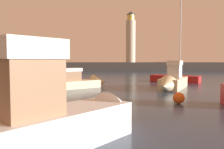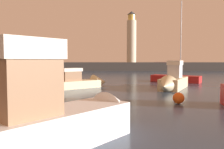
# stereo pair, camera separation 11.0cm
# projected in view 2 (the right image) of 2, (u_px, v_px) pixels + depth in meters

# --- Properties ---
(ground_plane) EXTENTS (220.00, 220.00, 0.00)m
(ground_plane) POSITION_uv_depth(u_px,v_px,m) (108.00, 81.00, 33.94)
(ground_plane) COLOR #2D3D51
(breakwater) EXTENTS (61.45, 4.24, 2.34)m
(breakwater) POSITION_uv_depth(u_px,v_px,m) (113.00, 67.00, 65.65)
(breakwater) COLOR #423F3D
(breakwater) RESTS_ON ground_plane
(lighthouse) EXTENTS (2.59, 2.59, 13.94)m
(lighthouse) POSITION_uv_depth(u_px,v_px,m) (132.00, 38.00, 65.07)
(lighthouse) COLOR beige
(lighthouse) RESTS_ON breakwater
(motorboat_0) EXTENTS (4.73, 7.17, 3.22)m
(motorboat_0) POSITION_uv_depth(u_px,v_px,m) (172.00, 81.00, 24.01)
(motorboat_0) COLOR beige
(motorboat_0) RESTS_ON ground_plane
(motorboat_2) EXTENTS (6.02, 5.30, 2.58)m
(motorboat_2) POSITION_uv_depth(u_px,v_px,m) (84.00, 82.00, 25.69)
(motorboat_2) COLOR beige
(motorboat_2) RESTS_ON ground_plane
(motorboat_3) EXTENTS (6.11, 6.91, 3.85)m
(motorboat_3) POSITION_uv_depth(u_px,v_px,m) (67.00, 114.00, 8.37)
(motorboat_3) COLOR white
(motorboat_3) RESTS_ON ground_plane
(motorboat_4) EXTENTS (7.24, 3.43, 2.88)m
(motorboat_4) POSITION_uv_depth(u_px,v_px,m) (0.00, 87.00, 19.64)
(motorboat_4) COLOR silver
(motorboat_4) RESTS_ON ground_plane
(sailboat_moored) EXTENTS (6.53, 4.92, 10.80)m
(sailboat_moored) POSITION_uv_depth(u_px,v_px,m) (175.00, 78.00, 32.19)
(sailboat_moored) COLOR #B21E1E
(sailboat_moored) RESTS_ON ground_plane
(mooring_buoy) EXTENTS (0.78, 0.78, 0.78)m
(mooring_buoy) POSITION_uv_depth(u_px,v_px,m) (179.00, 98.00, 16.08)
(mooring_buoy) COLOR #EA5919
(mooring_buoy) RESTS_ON ground_plane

